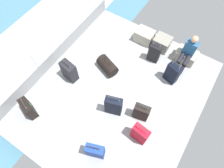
{
  "coord_description": "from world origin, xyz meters",
  "views": [
    {
      "loc": [
        1.18,
        -2.09,
        4.98
      ],
      "look_at": [
        -0.21,
        0.05,
        0.25
      ],
      "focal_mm": 31.49,
      "sensor_mm": 36.0,
      "label": 1
    }
  ],
  "objects_px": {
    "cargo_crate_1": "(162,43)",
    "suitcase_0": "(114,106)",
    "suitcase_3": "(172,73)",
    "duffel_bag": "(107,66)",
    "suitcase_8": "(69,71)",
    "suitcase_6": "(141,112)",
    "cargo_crate_0": "(144,36)",
    "suitcase_2": "(95,151)",
    "suitcase_5": "(28,108)",
    "passenger_seated": "(188,52)",
    "suitcase_7": "(154,53)",
    "suitcase_1": "(140,134)",
    "cargo_crate_2": "(186,56)"
  },
  "relations": [
    {
      "from": "cargo_crate_2",
      "to": "suitcase_3",
      "type": "bearing_deg",
      "value": -95.02
    },
    {
      "from": "suitcase_3",
      "to": "duffel_bag",
      "type": "height_order",
      "value": "suitcase_3"
    },
    {
      "from": "cargo_crate_0",
      "to": "suitcase_7",
      "type": "distance_m",
      "value": 0.81
    },
    {
      "from": "cargo_crate_2",
      "to": "suitcase_8",
      "type": "distance_m",
      "value": 3.49
    },
    {
      "from": "suitcase_5",
      "to": "passenger_seated",
      "type": "bearing_deg",
      "value": 53.07
    },
    {
      "from": "suitcase_1",
      "to": "suitcase_6",
      "type": "bearing_deg",
      "value": 115.48
    },
    {
      "from": "suitcase_7",
      "to": "cargo_crate_0",
      "type": "bearing_deg",
      "value": 138.55
    },
    {
      "from": "suitcase_0",
      "to": "suitcase_3",
      "type": "bearing_deg",
      "value": 63.79
    },
    {
      "from": "cargo_crate_1",
      "to": "suitcase_2",
      "type": "bearing_deg",
      "value": -87.95
    },
    {
      "from": "suitcase_1",
      "to": "suitcase_8",
      "type": "distance_m",
      "value": 2.57
    },
    {
      "from": "suitcase_2",
      "to": "suitcase_0",
      "type": "bearing_deg",
      "value": 101.62
    },
    {
      "from": "cargo_crate_1",
      "to": "suitcase_1",
      "type": "xyz_separation_m",
      "value": [
        0.8,
        -2.89,
        0.12
      ]
    },
    {
      "from": "suitcase_7",
      "to": "suitcase_8",
      "type": "height_order",
      "value": "suitcase_7"
    },
    {
      "from": "suitcase_2",
      "to": "suitcase_6",
      "type": "height_order",
      "value": "suitcase_2"
    },
    {
      "from": "cargo_crate_0",
      "to": "passenger_seated",
      "type": "xyz_separation_m",
      "value": [
        1.42,
        -0.18,
        0.35
      ]
    },
    {
      "from": "suitcase_1",
      "to": "suitcase_7",
      "type": "height_order",
      "value": "suitcase_1"
    },
    {
      "from": "passenger_seated",
      "to": "suitcase_3",
      "type": "relative_size",
      "value": 1.29
    },
    {
      "from": "cargo_crate_1",
      "to": "suitcase_0",
      "type": "xyz_separation_m",
      "value": [
        -0.1,
        -2.65,
        0.16
      ]
    },
    {
      "from": "cargo_crate_0",
      "to": "suitcase_5",
      "type": "xyz_separation_m",
      "value": [
        -1.32,
        -3.82,
        0.07
      ]
    },
    {
      "from": "cargo_crate_2",
      "to": "suitcase_7",
      "type": "relative_size",
      "value": 0.81
    },
    {
      "from": "suitcase_3",
      "to": "suitcase_6",
      "type": "bearing_deg",
      "value": -97.01
    },
    {
      "from": "cargo_crate_1",
      "to": "suitcase_2",
      "type": "distance_m",
      "value": 3.8
    },
    {
      "from": "passenger_seated",
      "to": "duffel_bag",
      "type": "xyz_separation_m",
      "value": [
        -1.79,
        -1.41,
        -0.36
      ]
    },
    {
      "from": "suitcase_0",
      "to": "suitcase_2",
      "type": "xyz_separation_m",
      "value": [
        0.23,
        -1.14,
        -0.05
      ]
    },
    {
      "from": "cargo_crate_1",
      "to": "passenger_seated",
      "type": "xyz_separation_m",
      "value": [
        0.82,
        -0.21,
        0.34
      ]
    },
    {
      "from": "suitcase_5",
      "to": "suitcase_7",
      "type": "distance_m",
      "value": 3.81
    },
    {
      "from": "cargo_crate_1",
      "to": "suitcase_1",
      "type": "bearing_deg",
      "value": -74.47
    },
    {
      "from": "cargo_crate_0",
      "to": "suitcase_2",
      "type": "relative_size",
      "value": 0.77
    },
    {
      "from": "cargo_crate_0",
      "to": "suitcase_8",
      "type": "distance_m",
      "value": 2.64
    },
    {
      "from": "suitcase_5",
      "to": "suitcase_7",
      "type": "bearing_deg",
      "value": 59.8
    },
    {
      "from": "suitcase_1",
      "to": "suitcase_2",
      "type": "bearing_deg",
      "value": -126.7
    },
    {
      "from": "duffel_bag",
      "to": "suitcase_0",
      "type": "bearing_deg",
      "value": -49.74
    },
    {
      "from": "suitcase_8",
      "to": "duffel_bag",
      "type": "bearing_deg",
      "value": 47.02
    },
    {
      "from": "suitcase_5",
      "to": "suitcase_6",
      "type": "bearing_deg",
      "value": 30.65
    },
    {
      "from": "passenger_seated",
      "to": "suitcase_2",
      "type": "bearing_deg",
      "value": -100.83
    },
    {
      "from": "suitcase_2",
      "to": "suitcase_5",
      "type": "distance_m",
      "value": 2.06
    },
    {
      "from": "cargo_crate_0",
      "to": "cargo_crate_2",
      "type": "xyz_separation_m",
      "value": [
        1.42,
        0.0,
        -0.02
      ]
    },
    {
      "from": "cargo_crate_2",
      "to": "cargo_crate_0",
      "type": "bearing_deg",
      "value": -180.0
    },
    {
      "from": "suitcase_2",
      "to": "suitcase_3",
      "type": "height_order",
      "value": "suitcase_3"
    },
    {
      "from": "cargo_crate_2",
      "to": "suitcase_3",
      "type": "xyz_separation_m",
      "value": [
        -0.08,
        -0.91,
        0.16
      ]
    },
    {
      "from": "passenger_seated",
      "to": "suitcase_6",
      "type": "relative_size",
      "value": 1.48
    },
    {
      "from": "cargo_crate_0",
      "to": "suitcase_1",
      "type": "height_order",
      "value": "suitcase_1"
    },
    {
      "from": "suitcase_3",
      "to": "suitcase_5",
      "type": "height_order",
      "value": "suitcase_3"
    },
    {
      "from": "cargo_crate_1",
      "to": "suitcase_8",
      "type": "distance_m",
      "value": 2.98
    },
    {
      "from": "cargo_crate_1",
      "to": "cargo_crate_2",
      "type": "relative_size",
      "value": 0.84
    },
    {
      "from": "suitcase_0",
      "to": "suitcase_6",
      "type": "xyz_separation_m",
      "value": [
        0.66,
        0.26,
        -0.07
      ]
    },
    {
      "from": "cargo_crate_1",
      "to": "suitcase_0",
      "type": "height_order",
      "value": "suitcase_0"
    },
    {
      "from": "cargo_crate_1",
      "to": "suitcase_2",
      "type": "xyz_separation_m",
      "value": [
        0.14,
        -3.79,
        0.11
      ]
    },
    {
      "from": "suitcase_0",
      "to": "suitcase_2",
      "type": "distance_m",
      "value": 1.17
    },
    {
      "from": "cargo_crate_0",
      "to": "suitcase_0",
      "type": "distance_m",
      "value": 2.67
    }
  ]
}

